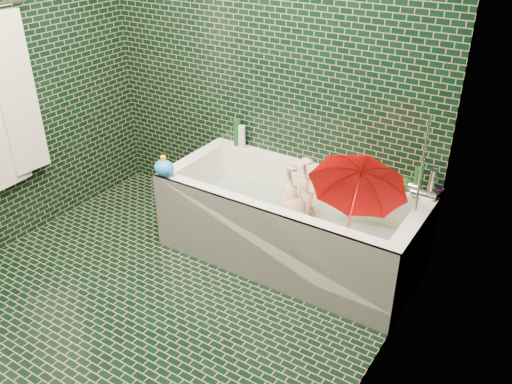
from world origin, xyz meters
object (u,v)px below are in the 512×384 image
Objects in this scene: child at (298,220)px; bath_toy at (164,168)px; umbrella at (354,199)px; rubber_duck at (392,179)px; bathtub at (289,231)px.

bath_toy is at bearing -50.58° from child.
umbrella reaches higher than rubber_duck.
child is 1.42× the size of umbrella.
umbrella is at bearing 26.68° from bath_toy.
umbrella is at bearing 100.54° from child.
umbrella is (0.39, -0.05, 0.30)m from child.
rubber_duck reaches higher than child.
bathtub is 0.75m from rubber_duck.
rubber_duck is 1.48m from bath_toy.
child is 0.95m from bath_toy.
umbrella is 5.02× the size of rubber_duck.
umbrella is 0.41m from rubber_duck.
rubber_duck is at bearing 33.90° from bathtub.
rubber_duck is (0.48, 0.35, 0.28)m from child.
child is at bearing -147.62° from rubber_duck.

